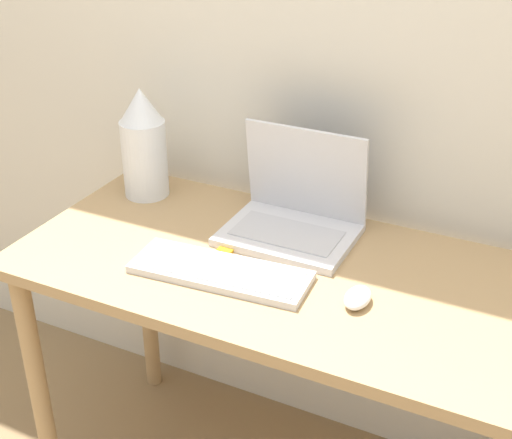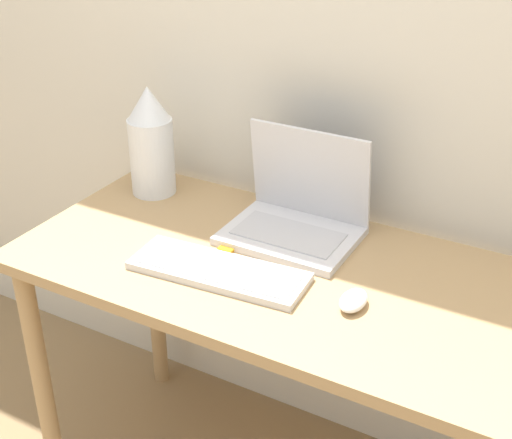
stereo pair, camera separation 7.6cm
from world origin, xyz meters
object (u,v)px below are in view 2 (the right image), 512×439
at_px(mouse, 353,301).
at_px(vase, 151,142).
at_px(keyboard, 219,271).
at_px(laptop, 297,213).
at_px(mp3_player, 229,247).

xyz_separation_m(mouse, vase, (-0.71, 0.25, 0.14)).
bearing_deg(keyboard, laptop, 74.78).
relative_size(mouse, vase, 0.29).
bearing_deg(mouse, mp3_player, 167.45).
height_order(laptop, mouse, laptop).
relative_size(keyboard, vase, 1.38).
height_order(mouse, vase, vase).
xyz_separation_m(vase, mp3_player, (0.35, -0.17, -0.15)).
height_order(laptop, keyboard, laptop).
bearing_deg(laptop, mouse, -42.96).
xyz_separation_m(laptop, mp3_player, (-0.11, -0.15, -0.05)).
bearing_deg(mouse, laptop, 137.04).
bearing_deg(laptop, vase, 177.36).
bearing_deg(vase, mouse, -19.61).
relative_size(mouse, mp3_player, 1.80).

